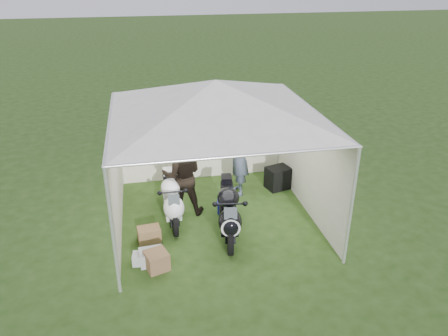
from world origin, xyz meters
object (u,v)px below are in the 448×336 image
(person_dark_jacket, at_px, (182,175))
(canopy_tent, at_px, (215,101))
(person_blue_jacket, at_px, (239,157))
(motorcycle_white, at_px, (172,200))
(crate_2, at_px, (141,259))
(crate_1, at_px, (157,261))
(crate_0, at_px, (151,257))
(motorcycle_black, at_px, (229,212))
(paddock_stand, at_px, (226,206))
(equipment_box, at_px, (278,178))
(crate_3, at_px, (149,234))

(person_dark_jacket, bearing_deg, canopy_tent, 161.07)
(person_blue_jacket, bearing_deg, motorcycle_white, -56.44)
(motorcycle_white, bearing_deg, crate_2, -117.99)
(canopy_tent, distance_m, crate_1, 3.16)
(person_blue_jacket, xyz_separation_m, crate_0, (-2.16, -2.34, -0.80))
(motorcycle_black, xyz_separation_m, crate_1, (-1.47, -0.79, -0.38))
(person_dark_jacket, bearing_deg, paddock_stand, 175.90)
(motorcycle_black, distance_m, paddock_stand, 0.99)
(paddock_stand, xyz_separation_m, person_dark_jacket, (-0.92, 0.18, 0.75))
(person_dark_jacket, bearing_deg, equipment_box, -156.48)
(person_dark_jacket, relative_size, equipment_box, 3.33)
(crate_0, height_order, crate_2, crate_0)
(motorcycle_white, relative_size, crate_0, 4.48)
(motorcycle_white, xyz_separation_m, equipment_box, (2.64, 1.00, -0.24))
(person_dark_jacket, distance_m, equipment_box, 2.54)
(crate_3, bearing_deg, equipment_box, 27.77)
(crate_3, bearing_deg, canopy_tent, 23.79)
(paddock_stand, relative_size, crate_1, 1.04)
(person_dark_jacket, xyz_separation_m, crate_1, (-0.69, -1.87, -0.73))
(person_blue_jacket, xyz_separation_m, equipment_box, (0.99, 0.05, -0.67))
(motorcycle_white, xyz_separation_m, paddock_stand, (1.18, 0.13, -0.36))
(motorcycle_black, relative_size, person_blue_jacket, 1.06)
(canopy_tent, bearing_deg, motorcycle_white, 178.95)
(equipment_box, height_order, crate_3, equipment_box)
(person_blue_jacket, relative_size, crate_3, 4.30)
(crate_1, height_order, crate_3, crate_1)
(motorcycle_black, relative_size, crate_1, 5.25)
(motorcycle_black, bearing_deg, crate_3, -175.52)
(person_blue_jacket, xyz_separation_m, crate_2, (-2.35, -2.31, -0.83))
(motorcycle_white, distance_m, person_dark_jacket, 0.56)
(paddock_stand, bearing_deg, canopy_tent, -149.87)
(crate_1, bearing_deg, equipment_box, 39.92)
(motorcycle_black, distance_m, crate_1, 1.71)
(motorcycle_white, xyz_separation_m, person_blue_jacket, (1.65, 0.95, 0.43))
(person_blue_jacket, xyz_separation_m, crate_3, (-2.16, -1.61, -0.79))
(equipment_box, height_order, crate_1, equipment_box)
(crate_3, bearing_deg, crate_1, -83.78)
(paddock_stand, bearing_deg, equipment_box, 31.11)
(paddock_stand, distance_m, crate_3, 1.88)
(crate_2, xyz_separation_m, crate_3, (0.18, 0.70, 0.04))
(canopy_tent, distance_m, motorcycle_black, 2.17)
(crate_3, bearing_deg, motorcycle_white, 51.76)
(crate_3, bearing_deg, crate_0, -89.60)
(person_blue_jacket, bearing_deg, crate_1, -35.99)
(motorcycle_black, xyz_separation_m, crate_3, (-1.57, 0.11, -0.40))
(motorcycle_black, distance_m, crate_3, 1.62)
(canopy_tent, height_order, paddock_stand, canopy_tent)
(crate_0, relative_size, crate_1, 1.09)
(equipment_box, relative_size, crate_0, 1.30)
(crate_0, xyz_separation_m, crate_3, (-0.01, 0.73, 0.01))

